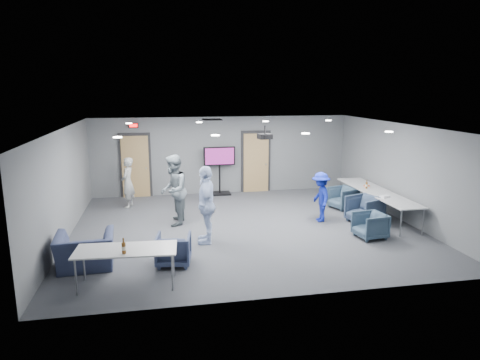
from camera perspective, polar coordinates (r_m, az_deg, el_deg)
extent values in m
plane|color=#3C3E44|center=(11.58, 0.62, -6.30)|extent=(9.00, 9.00, 0.00)
plane|color=silver|center=(11.03, 0.66, 7.14)|extent=(9.00, 9.00, 0.00)
cube|color=slate|center=(15.10, -2.35, 3.32)|extent=(9.00, 0.02, 2.70)
cube|color=slate|center=(7.47, 6.72, -5.94)|extent=(9.00, 0.02, 2.70)
cube|color=slate|center=(11.26, -22.44, -0.64)|extent=(0.02, 8.00, 2.70)
cube|color=slate|center=(12.87, 20.69, 1.01)|extent=(0.02, 8.00, 2.70)
cube|color=black|center=(14.98, -13.75, 1.86)|extent=(1.06, 0.06, 2.24)
cube|color=tan|center=(14.95, -13.76, 1.72)|extent=(0.90, 0.05, 2.10)
cylinder|color=gray|center=(14.89, -12.41, 1.56)|extent=(0.04, 0.10, 0.04)
cube|color=black|center=(15.34, 2.12, 2.43)|extent=(1.06, 0.06, 2.24)
cube|color=tan|center=(15.30, 2.15, 2.30)|extent=(0.90, 0.05, 2.10)
cylinder|color=gray|center=(15.34, 3.46, 2.12)|extent=(0.04, 0.10, 0.04)
cube|color=black|center=(14.78, -14.03, 7.08)|extent=(0.32, 0.06, 0.16)
cube|color=#FF0C0C|center=(14.74, -14.04, 7.06)|extent=(0.26, 0.02, 0.11)
cube|color=black|center=(13.70, -3.75, 8.03)|extent=(0.60, 0.60, 0.03)
cylinder|color=white|center=(9.06, -16.01, 5.50)|extent=(0.18, 0.18, 0.02)
cylinder|color=white|center=(12.63, -14.59, 7.32)|extent=(0.18, 0.18, 0.02)
cylinder|color=white|center=(9.10, -3.31, 5.97)|extent=(0.18, 0.18, 0.02)
cylinder|color=white|center=(12.66, -5.45, 7.66)|extent=(0.18, 0.18, 0.02)
cylinder|color=white|center=(9.56, 8.73, 6.15)|extent=(0.18, 0.18, 0.02)
cylinder|color=white|center=(13.00, 3.44, 7.81)|extent=(0.18, 0.18, 0.02)
cylinder|color=white|center=(10.40, 19.25, 6.09)|extent=(0.18, 0.18, 0.02)
cylinder|color=white|center=(13.62, 11.70, 7.78)|extent=(0.18, 0.18, 0.02)
imported|color=#9EA09D|center=(13.72, -14.74, -0.35)|extent=(0.51, 0.65, 1.58)
imported|color=slate|center=(11.70, -8.87, -1.34)|extent=(0.87, 1.04, 1.93)
imported|color=#C4D7FC|center=(10.25, -4.52, -3.29)|extent=(0.58, 1.14, 1.88)
imported|color=navy|center=(12.12, 10.68, -2.23)|extent=(0.58, 0.93, 1.39)
imported|color=#384E61|center=(13.63, 13.52, -2.32)|extent=(0.92, 0.91, 0.67)
imported|color=#34425A|center=(12.36, 16.27, -3.78)|extent=(1.05, 1.04, 0.75)
imported|color=#35485B|center=(11.16, 16.95, -5.82)|extent=(0.78, 0.77, 0.64)
imported|color=#3B4566|center=(9.24, -8.86, -9.12)|extent=(0.81, 0.82, 0.66)
imported|color=#384061|center=(9.50, -19.93, -8.88)|extent=(1.20, 1.07, 0.74)
cube|color=silver|center=(13.85, 16.01, -0.63)|extent=(0.82, 1.97, 0.03)
cylinder|color=gray|center=(14.58, 13.18, -1.32)|extent=(0.04, 0.04, 0.70)
cylinder|color=gray|center=(13.00, 16.38, -3.12)|extent=(0.04, 0.04, 0.70)
cylinder|color=gray|center=(14.86, 15.52, -1.19)|extent=(0.04, 0.04, 0.70)
cylinder|color=gray|center=(13.31, 18.92, -2.94)|extent=(0.04, 0.04, 0.70)
cube|color=silver|center=(12.23, 19.97, -2.54)|extent=(0.77, 1.85, 0.03)
cylinder|color=gray|center=(12.89, 16.78, -3.28)|extent=(0.04, 0.04, 0.70)
cylinder|color=gray|center=(11.48, 20.65, -5.43)|extent=(0.04, 0.04, 0.70)
cylinder|color=gray|center=(13.17, 19.15, -3.11)|extent=(0.04, 0.04, 0.70)
cylinder|color=gray|center=(11.80, 23.19, -5.16)|extent=(0.04, 0.04, 0.70)
cube|color=silver|center=(8.33, -14.97, -8.97)|extent=(1.91, 0.90, 0.03)
cylinder|color=gray|center=(8.68, -8.89, -10.43)|extent=(0.04, 0.04, 0.70)
cylinder|color=gray|center=(8.91, -20.10, -10.44)|extent=(0.04, 0.04, 0.70)
cylinder|color=gray|center=(8.11, -9.02, -12.09)|extent=(0.04, 0.04, 0.70)
cylinder|color=gray|center=(8.36, -21.05, -12.04)|extent=(0.04, 0.04, 0.70)
cylinder|color=brown|center=(8.09, -15.23, -8.76)|extent=(0.07, 0.07, 0.21)
cylinder|color=brown|center=(8.04, -15.29, -7.77)|extent=(0.03, 0.03, 0.09)
cylinder|color=beige|center=(8.09, -15.23, -8.76)|extent=(0.08, 0.08, 0.07)
cylinder|color=brown|center=(13.30, 16.51, -0.70)|extent=(0.06, 0.06, 0.18)
cylinder|color=brown|center=(13.27, 16.55, -0.15)|extent=(0.02, 0.02, 0.08)
cylinder|color=beige|center=(13.30, 16.51, -0.70)|extent=(0.07, 0.07, 0.06)
cube|color=#BD562F|center=(13.60, 16.54, -0.74)|extent=(0.17, 0.12, 0.04)
cube|color=white|center=(12.37, 18.74, -2.10)|extent=(0.27, 0.22, 0.05)
cube|color=black|center=(15.10, -2.71, -1.80)|extent=(0.73, 0.52, 0.06)
cylinder|color=black|center=(14.96, -2.74, 0.63)|extent=(0.06, 0.06, 1.26)
cube|color=black|center=(14.84, -2.76, 3.21)|extent=(1.10, 0.07, 0.65)
cube|color=#7A1B68|center=(14.79, -2.73, 3.18)|extent=(1.00, 0.01, 0.57)
cylinder|color=black|center=(11.49, 3.34, 6.72)|extent=(0.04, 0.04, 0.22)
cube|color=black|center=(11.50, 3.33, 5.83)|extent=(0.39, 0.34, 0.14)
cylinder|color=black|center=(11.35, 3.52, 5.74)|extent=(0.08, 0.06, 0.08)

